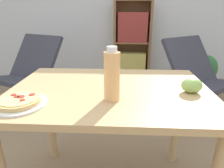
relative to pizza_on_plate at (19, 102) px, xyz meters
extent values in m
cube|color=silver|center=(0.37, 2.79, 0.51)|extent=(8.00, 0.05, 2.60)
cube|color=tan|center=(0.41, 0.23, -0.03)|extent=(1.13, 0.79, 0.03)
cylinder|color=tan|center=(-0.09, 0.57, -0.42)|extent=(0.06, 0.06, 0.74)
cylinder|color=tan|center=(0.92, 0.57, -0.42)|extent=(0.06, 0.06, 0.74)
cylinder|color=white|center=(0.00, 0.00, -0.01)|extent=(0.25, 0.25, 0.01)
cylinder|color=#DBB26B|center=(0.00, 0.00, 0.01)|extent=(0.20, 0.20, 0.02)
cylinder|color=#EACC7A|center=(0.00, 0.00, 0.02)|extent=(0.17, 0.17, 0.00)
cylinder|color=#A83328|center=(-0.02, 0.02, 0.02)|extent=(0.03, 0.03, 0.00)
cylinder|color=#A83328|center=(0.03, -0.02, 0.02)|extent=(0.02, 0.02, 0.00)
cylinder|color=#A83328|center=(0.05, 0.04, 0.02)|extent=(0.03, 0.03, 0.00)
cylinder|color=#A83328|center=(0.00, 0.02, 0.02)|extent=(0.03, 0.03, 0.00)
cylinder|color=#A83328|center=(-0.04, 0.04, 0.02)|extent=(0.03, 0.03, 0.00)
ellipsoid|color=#93BC5B|center=(0.86, 0.20, 0.03)|extent=(0.11, 0.09, 0.08)
sphere|color=#93BC5B|center=(0.83, 0.18, 0.01)|extent=(0.02, 0.02, 0.02)
sphere|color=#93BC5B|center=(0.89, 0.18, 0.04)|extent=(0.03, 0.03, 0.03)
sphere|color=#93BC5B|center=(0.84, 0.21, 0.03)|extent=(0.03, 0.03, 0.03)
sphere|color=#93BC5B|center=(0.83, 0.20, 0.04)|extent=(0.03, 0.03, 0.03)
sphere|color=#93BC5B|center=(0.87, 0.20, 0.01)|extent=(0.03, 0.03, 0.03)
sphere|color=#93BC5B|center=(0.88, 0.22, 0.01)|extent=(0.02, 0.02, 0.02)
sphere|color=#93BC5B|center=(0.87, 0.19, 0.00)|extent=(0.03, 0.03, 0.03)
sphere|color=#93BC5B|center=(0.84, 0.19, 0.00)|extent=(0.02, 0.02, 0.02)
sphere|color=#93BC5B|center=(0.83, 0.20, 0.02)|extent=(0.02, 0.02, 0.02)
sphere|color=#93BC5B|center=(0.89, 0.23, 0.02)|extent=(0.03, 0.03, 0.03)
sphere|color=#93BC5B|center=(0.88, 0.17, 0.01)|extent=(0.03, 0.03, 0.03)
cylinder|color=#EFB270|center=(0.43, 0.08, 0.10)|extent=(0.08, 0.08, 0.24)
cylinder|color=white|center=(0.43, 0.08, 0.24)|extent=(0.05, 0.05, 0.03)
cylinder|color=white|center=(0.37, 0.58, 0.01)|extent=(0.04, 0.04, 0.05)
cylinder|color=#B7B7BC|center=(0.37, 0.58, 0.04)|extent=(0.04, 0.04, 0.01)
cube|color=black|center=(-0.77, 1.54, -0.74)|extent=(0.78, 0.75, 0.10)
cube|color=#383842|center=(-0.77, 1.46, -0.43)|extent=(0.81, 0.73, 0.14)
cube|color=#383842|center=(-0.67, 1.74, -0.19)|extent=(0.77, 0.64, 0.55)
cube|color=black|center=(1.45, 1.47, -0.74)|extent=(0.81, 0.80, 0.10)
cube|color=#383842|center=(1.45, 1.40, -0.43)|extent=(0.83, 0.79, 0.14)
cube|color=#383842|center=(1.33, 1.65, -0.19)|extent=(0.77, 0.71, 0.55)
cube|color=brown|center=(0.35, 2.61, -0.11)|extent=(0.04, 0.30, 1.36)
cube|color=brown|center=(0.93, 2.61, -0.11)|extent=(0.04, 0.30, 1.36)
cube|color=brown|center=(0.64, 2.75, -0.11)|extent=(0.61, 0.01, 1.36)
cube|color=brown|center=(0.64, 2.61, -0.77)|extent=(0.54, 0.28, 0.02)
cube|color=#CCBC5B|center=(0.64, 2.59, -0.52)|extent=(0.48, 0.21, 0.47)
cube|color=brown|center=(0.64, 2.61, -0.11)|extent=(0.54, 0.28, 0.02)
cube|color=#99332D|center=(0.64, 2.59, 0.14)|extent=(0.48, 0.21, 0.47)
cube|color=brown|center=(0.64, 2.61, 0.55)|extent=(0.54, 0.28, 0.02)
cylinder|color=#70665B|center=(1.77, 2.24, -0.69)|extent=(0.24, 0.24, 0.19)
ellipsoid|color=#337038|center=(1.77, 2.24, -0.45)|extent=(0.37, 0.31, 0.42)
camera|label=1|loc=(0.48, -0.82, 0.41)|focal=32.00mm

